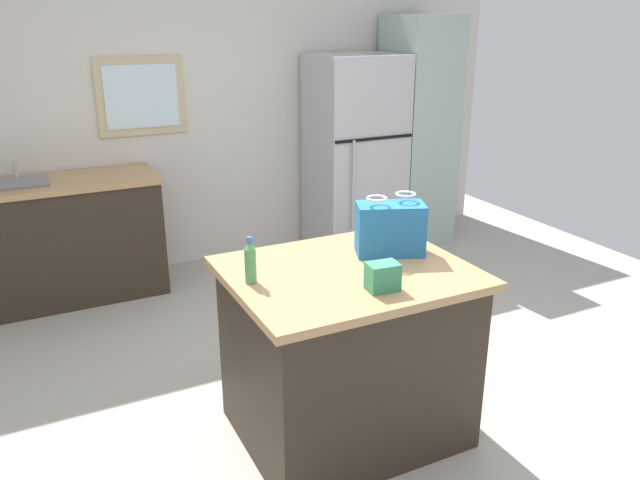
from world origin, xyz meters
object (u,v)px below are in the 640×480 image
(bottle, at_px, (250,262))
(refrigerator, at_px, (355,156))
(tall_cabinet, at_px, (417,132))
(kitchen_island, at_px, (347,352))
(shopping_bag, at_px, (390,228))
(small_box, at_px, (383,277))

(bottle, bearing_deg, refrigerator, 51.38)
(tall_cabinet, bearing_deg, refrigerator, -179.98)
(refrigerator, height_order, tall_cabinet, tall_cabinet)
(kitchen_island, distance_m, refrigerator, 2.73)
(kitchen_island, distance_m, tall_cabinet, 3.13)
(shopping_bag, xyz_separation_m, bottle, (-0.75, -0.03, -0.04))
(tall_cabinet, bearing_deg, bottle, -137.36)
(kitchen_island, bearing_deg, bottle, 172.99)
(refrigerator, height_order, shopping_bag, refrigerator)
(kitchen_island, bearing_deg, small_box, -86.02)
(shopping_bag, bearing_deg, bottle, -177.42)
(shopping_bag, bearing_deg, small_box, -126.21)
(tall_cabinet, height_order, bottle, tall_cabinet)
(kitchen_island, height_order, refrigerator, refrigerator)
(refrigerator, bearing_deg, shopping_bag, -115.39)
(tall_cabinet, bearing_deg, kitchen_island, -130.67)
(small_box, bearing_deg, shopping_bag, 53.79)
(kitchen_island, relative_size, shopping_bag, 3.02)
(kitchen_island, height_order, bottle, bottle)
(kitchen_island, distance_m, bottle, 0.72)
(kitchen_island, relative_size, refrigerator, 0.66)
(kitchen_island, xyz_separation_m, tall_cabinet, (2.01, 2.34, 0.56))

